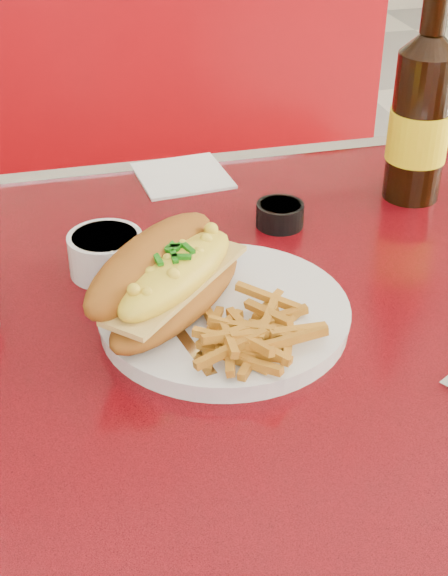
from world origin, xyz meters
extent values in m
cube|color=red|center=(0.00, 0.00, 0.75)|extent=(1.20, 0.80, 0.04)
cube|color=silver|center=(0.00, 0.40, 0.75)|extent=(1.22, 0.03, 0.04)
cube|color=#A50B11|center=(0.00, 0.78, 0.23)|extent=(1.20, 0.50, 0.45)
cube|color=#A50B11|center=(0.00, 1.00, 0.68)|extent=(1.20, 0.08, 0.45)
cylinder|color=silver|center=(0.02, 0.02, 0.78)|extent=(0.26, 0.26, 0.02)
cylinder|color=silver|center=(0.02, 0.02, 0.79)|extent=(0.26, 0.26, 0.00)
ellipsoid|color=#995718|center=(-0.03, 0.02, 0.81)|extent=(0.18, 0.19, 0.04)
cube|color=#DCBB62|center=(-0.03, 0.02, 0.82)|extent=(0.16, 0.16, 0.01)
ellipsoid|color=yellow|center=(-0.03, 0.02, 0.83)|extent=(0.16, 0.16, 0.04)
ellipsoid|color=#995718|center=(-0.05, 0.04, 0.84)|extent=(0.19, 0.19, 0.08)
cube|color=silver|center=(-0.03, -0.02, 0.79)|extent=(0.04, 0.13, 0.00)
cube|color=silver|center=(-0.05, 0.06, 0.79)|extent=(0.03, 0.04, 0.00)
cylinder|color=silver|center=(-0.08, 0.14, 0.79)|extent=(0.09, 0.09, 0.04)
cylinder|color=black|center=(-0.08, 0.14, 0.81)|extent=(0.08, 0.08, 0.01)
cylinder|color=black|center=(0.13, 0.19, 0.78)|extent=(0.06, 0.06, 0.03)
cylinder|color=#CF714B|center=(0.13, 0.19, 0.80)|extent=(0.05, 0.05, 0.01)
cylinder|color=black|center=(0.31, 0.23, 0.86)|extent=(0.08, 0.08, 0.18)
cone|color=black|center=(0.31, 0.23, 0.97)|extent=(0.08, 0.08, 0.03)
cylinder|color=yellow|center=(0.31, 0.23, 0.85)|extent=(0.08, 0.08, 0.06)
cube|color=white|center=(0.05, 0.35, 0.77)|extent=(0.12, 0.12, 0.00)
camera|label=1|loc=(-0.14, -0.60, 1.22)|focal=50.00mm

